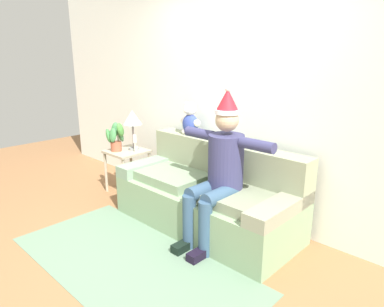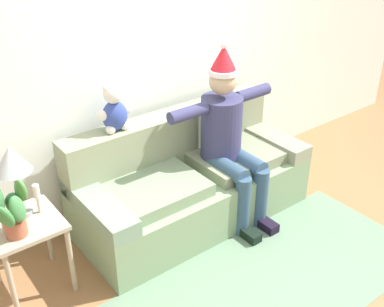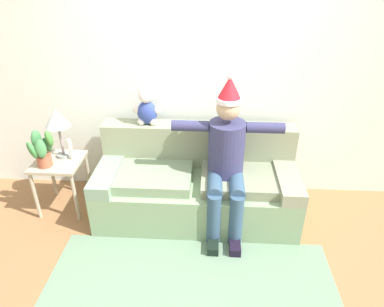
{
  "view_description": "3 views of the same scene",
  "coord_description": "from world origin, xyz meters",
  "px_view_note": "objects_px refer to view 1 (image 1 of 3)",
  "views": [
    {
      "loc": [
        2.24,
        -1.54,
        1.77
      ],
      "look_at": [
        -0.13,
        0.93,
        0.79
      ],
      "focal_mm": 32.58,
      "sensor_mm": 36.0,
      "label": 1
    },
    {
      "loc": [
        -2.04,
        -1.64,
        2.46
      ],
      "look_at": [
        -0.09,
        0.89,
        0.7
      ],
      "focal_mm": 43.92,
      "sensor_mm": 36.0,
      "label": 2
    },
    {
      "loc": [
        0.13,
        -1.91,
        2.32
      ],
      "look_at": [
        -0.05,
        0.98,
        0.71
      ],
      "focal_mm": 32.64,
      "sensor_mm": 36.0,
      "label": 3
    }
  ],
  "objects_px": {
    "potted_plant": "(116,137)",
    "couch": "(209,195)",
    "person_seated": "(220,166)",
    "table_lamp": "(132,119)",
    "candle_tall": "(119,139)",
    "teddy_bear": "(190,120)",
    "candle_short": "(135,141)",
    "side_table": "(127,158)"
  },
  "relations": [
    {
      "from": "potted_plant",
      "to": "couch",
      "type": "bearing_deg",
      "value": 5.08
    },
    {
      "from": "person_seated",
      "to": "table_lamp",
      "type": "relative_size",
      "value": 2.91
    },
    {
      "from": "potted_plant",
      "to": "candle_tall",
      "type": "xyz_separation_m",
      "value": [
        -0.05,
        0.08,
        -0.05
      ]
    },
    {
      "from": "teddy_bear",
      "to": "candle_tall",
      "type": "relative_size",
      "value": 1.82
    },
    {
      "from": "potted_plant",
      "to": "candle_short",
      "type": "distance_m",
      "value": 0.26
    },
    {
      "from": "teddy_bear",
      "to": "potted_plant",
      "type": "height_order",
      "value": "teddy_bear"
    },
    {
      "from": "potted_plant",
      "to": "table_lamp",
      "type": "bearing_deg",
      "value": 62.17
    },
    {
      "from": "teddy_bear",
      "to": "couch",
      "type": "bearing_deg",
      "value": -25.9
    },
    {
      "from": "candle_short",
      "to": "side_table",
      "type": "bearing_deg",
      "value": -162.96
    },
    {
      "from": "side_table",
      "to": "candle_tall",
      "type": "xyz_separation_m",
      "value": [
        -0.13,
        -0.02,
        0.23
      ]
    },
    {
      "from": "teddy_bear",
      "to": "table_lamp",
      "type": "distance_m",
      "value": 0.88
    },
    {
      "from": "table_lamp",
      "to": "teddy_bear",
      "type": "bearing_deg",
      "value": 12.09
    },
    {
      "from": "person_seated",
      "to": "teddy_bear",
      "type": "bearing_deg",
      "value": 152.09
    },
    {
      "from": "potted_plant",
      "to": "candle_short",
      "type": "bearing_deg",
      "value": 34.76
    },
    {
      "from": "couch",
      "to": "person_seated",
      "type": "bearing_deg",
      "value": -31.47
    },
    {
      "from": "couch",
      "to": "person_seated",
      "type": "distance_m",
      "value": 0.53
    },
    {
      "from": "candle_short",
      "to": "candle_tall",
      "type": "bearing_deg",
      "value": -167.05
    },
    {
      "from": "person_seated",
      "to": "teddy_bear",
      "type": "distance_m",
      "value": 0.94
    },
    {
      "from": "couch",
      "to": "candle_tall",
      "type": "bearing_deg",
      "value": -178.22
    },
    {
      "from": "side_table",
      "to": "table_lamp",
      "type": "bearing_deg",
      "value": 73.31
    },
    {
      "from": "table_lamp",
      "to": "side_table",
      "type": "bearing_deg",
      "value": -106.69
    },
    {
      "from": "couch",
      "to": "potted_plant",
      "type": "xyz_separation_m",
      "value": [
        -1.47,
        -0.13,
        0.41
      ]
    },
    {
      "from": "couch",
      "to": "candle_tall",
      "type": "relative_size",
      "value": 9.37
    },
    {
      "from": "table_lamp",
      "to": "potted_plant",
      "type": "distance_m",
      "value": 0.31
    },
    {
      "from": "couch",
      "to": "person_seated",
      "type": "xyz_separation_m",
      "value": [
        0.28,
        -0.17,
        0.42
      ]
    },
    {
      "from": "teddy_bear",
      "to": "table_lamp",
      "type": "relative_size",
      "value": 0.74
    },
    {
      "from": "person_seated",
      "to": "table_lamp",
      "type": "height_order",
      "value": "person_seated"
    },
    {
      "from": "person_seated",
      "to": "side_table",
      "type": "relative_size",
      "value": 2.66
    },
    {
      "from": "person_seated",
      "to": "candle_short",
      "type": "distance_m",
      "value": 1.55
    },
    {
      "from": "potted_plant",
      "to": "candle_tall",
      "type": "distance_m",
      "value": 0.11
    },
    {
      "from": "potted_plant",
      "to": "side_table",
      "type": "bearing_deg",
      "value": 53.65
    },
    {
      "from": "couch",
      "to": "side_table",
      "type": "xyz_separation_m",
      "value": [
        -1.4,
        -0.03,
        0.13
      ]
    },
    {
      "from": "potted_plant",
      "to": "candle_short",
      "type": "relative_size",
      "value": 1.8
    },
    {
      "from": "couch",
      "to": "teddy_bear",
      "type": "bearing_deg",
      "value": 154.1
    },
    {
      "from": "side_table",
      "to": "candle_short",
      "type": "height_order",
      "value": "candle_short"
    },
    {
      "from": "person_seated",
      "to": "side_table",
      "type": "height_order",
      "value": "person_seated"
    },
    {
      "from": "table_lamp",
      "to": "candle_tall",
      "type": "relative_size",
      "value": 2.45
    },
    {
      "from": "candle_short",
      "to": "table_lamp",
      "type": "bearing_deg",
      "value": 152.07
    },
    {
      "from": "candle_tall",
      "to": "candle_short",
      "type": "bearing_deg",
      "value": 12.95
    },
    {
      "from": "teddy_bear",
      "to": "potted_plant",
      "type": "distance_m",
      "value": 1.07
    },
    {
      "from": "couch",
      "to": "candle_tall",
      "type": "distance_m",
      "value": 1.57
    },
    {
      "from": "person_seated",
      "to": "potted_plant",
      "type": "bearing_deg",
      "value": 178.74
    }
  ]
}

